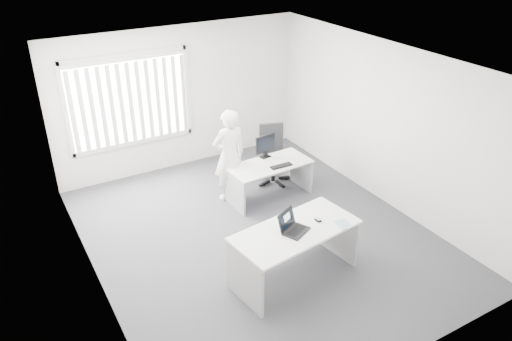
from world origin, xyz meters
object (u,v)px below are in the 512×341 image
monitor (265,146)px  person (229,155)px  desk_near (295,243)px  office_chair (273,164)px  desk_far (269,173)px  laptop (297,223)px

monitor → person: bearing=165.6°
desk_near → monitor: 2.55m
office_chair → monitor: 0.69m
desk_far → office_chair: office_chair is taller
office_chair → monitor: monitor is taller
desk_near → person: person is taller
desk_near → desk_far: size_ratio=1.23×
desk_far → person: size_ratio=0.89×
office_chair → monitor: size_ratio=2.54×
monitor → desk_near: bearing=-120.8°
person → desk_near: bearing=84.1°
desk_far → office_chair: (0.40, 0.53, -0.14)m
office_chair → monitor: bearing=-122.7°
person → desk_far: bearing=151.5°
desk_near → office_chair: bearing=56.8°
monitor → laptop: bearing=-120.9°
desk_far → person: bearing=148.8°
desk_far → monitor: 0.49m
person → laptop: size_ratio=4.72×
desk_near → laptop: 0.37m
laptop → monitor: size_ratio=0.83×
office_chair → monitor: (-0.33, -0.26, 0.55)m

